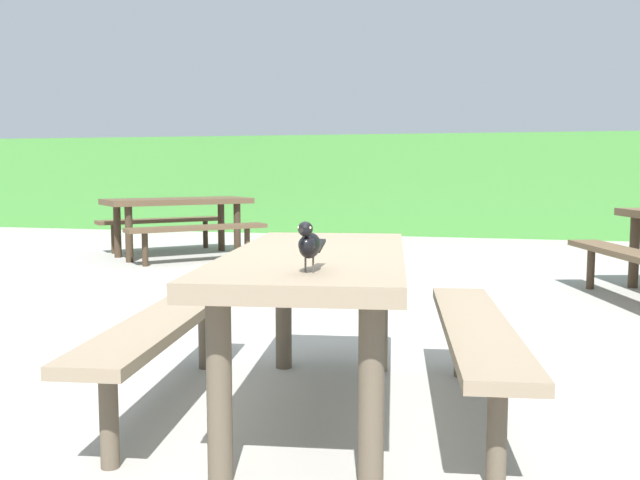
# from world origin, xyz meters

# --- Properties ---
(ground_plane) EXTENTS (60.00, 60.00, 0.00)m
(ground_plane) POSITION_xyz_m (0.00, 0.00, 0.00)
(ground_plane) COLOR #A3A099
(hedge_wall) EXTENTS (28.00, 1.33, 1.69)m
(hedge_wall) POSITION_xyz_m (0.00, 8.90, 0.85)
(hedge_wall) COLOR #428438
(hedge_wall) RESTS_ON ground
(picnic_table_foreground) EXTENTS (1.89, 1.92, 0.74)m
(picnic_table_foreground) POSITION_xyz_m (0.15, -0.18, 0.56)
(picnic_table_foreground) COLOR #84725B
(picnic_table_foreground) RESTS_ON ground
(bird_grackle) EXTENTS (0.07, 0.29, 0.18)m
(bird_grackle) POSITION_xyz_m (0.28, -0.80, 0.84)
(bird_grackle) COLOR black
(bird_grackle) RESTS_ON picnic_table_foreground
(picnic_table_mid_left) EXTENTS (2.40, 2.40, 0.74)m
(picnic_table_mid_left) POSITION_xyz_m (-2.95, 4.92, 0.56)
(picnic_table_mid_left) COLOR brown
(picnic_table_mid_left) RESTS_ON ground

